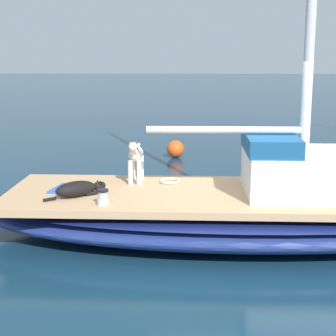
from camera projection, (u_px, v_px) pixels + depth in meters
The scene contains 9 objects.
ground_plane at pixel (237, 236), 7.84m from camera, with size 120.00×120.00×0.00m, color #143347.
sailboat_main at pixel (237, 214), 7.77m from camera, with size 2.59×7.26×0.66m.
cabin_house at pixel (318, 170), 7.57m from camera, with size 1.42×2.23×0.84m.
dog_black at pixel (78, 189), 7.47m from camera, with size 0.66×0.80×0.22m.
dog_white at pixel (136, 156), 8.19m from camera, with size 0.94×0.23×0.70m.
deck_winch at pixel (103, 198), 7.05m from camera, with size 0.16×0.16×0.21m.
coiled_rope at pixel (170, 181), 8.29m from camera, with size 0.32×0.32×0.04m, color beige.
deck_towel at pixel (66, 189), 7.85m from camera, with size 0.56×0.36×0.03m, color blue.
mooring_buoy at pixel (175, 149), 13.65m from camera, with size 0.44×0.44×0.44m, color #E55119.
Camera 1 is at (7.48, -0.74, 2.62)m, focal length 57.70 mm.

